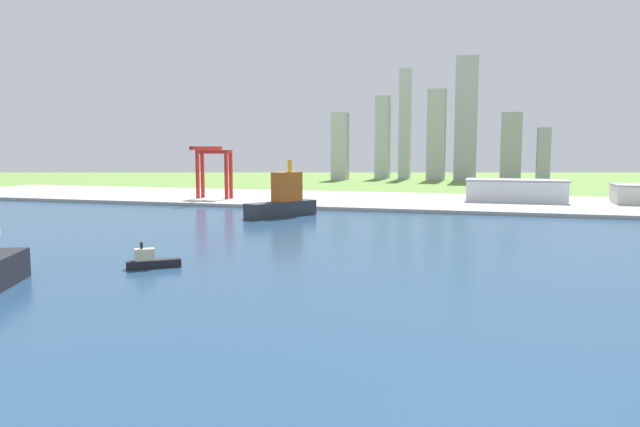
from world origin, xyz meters
TOP-DOWN VIEW (x-y plane):
  - ground_plane at (0.00, 300.00)m, footprint 2400.00×2400.00m
  - water_bay at (0.00, 240.00)m, footprint 840.00×360.00m
  - industrial_pier at (0.00, 490.00)m, footprint 840.00×140.00m
  - tugboat_small at (-61.67, 220.18)m, footprint 16.83×14.27m
  - container_barge at (-70.88, 378.77)m, footprint 33.29×47.50m
  - port_crane_red at (-156.38, 456.78)m, footprint 26.52×47.73m
  - warehouse_main at (65.85, 499.23)m, footprint 70.82×30.69m
  - warehouse_annex at (148.01, 503.94)m, footprint 33.33×31.63m
  - distant_skyline at (-21.59, 817.82)m, footprint 264.66×79.93m

SIDE VIEW (x-z plane):
  - ground_plane at x=0.00m, z-range 0.00..0.00m
  - water_bay at x=0.00m, z-range 0.00..0.15m
  - industrial_pier at x=0.00m, z-range 0.00..2.50m
  - tugboat_small at x=-61.67m, z-range -1.94..7.25m
  - warehouse_annex at x=148.01m, z-range 2.52..15.94m
  - container_barge at x=-70.88m, z-range -7.22..26.74m
  - warehouse_main at x=65.85m, z-range 2.52..18.45m
  - port_crane_red at x=-156.38m, z-range 11.72..51.64m
  - distant_skyline at x=-21.59m, z-range -19.89..135.68m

